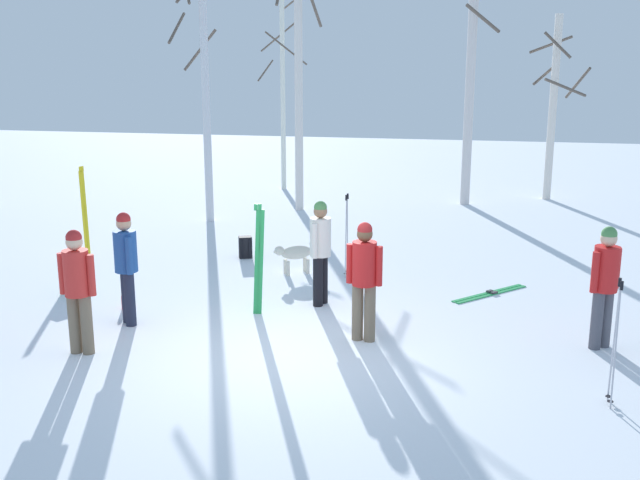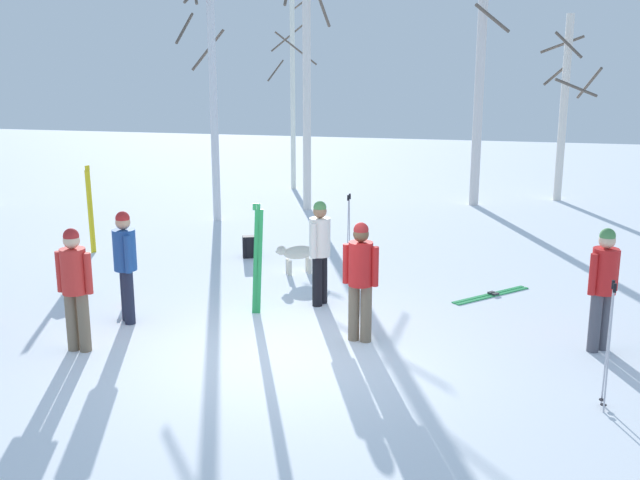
# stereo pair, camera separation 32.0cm
# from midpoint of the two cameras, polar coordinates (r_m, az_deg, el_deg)

# --- Properties ---
(ground_plane) EXTENTS (60.00, 60.00, 0.00)m
(ground_plane) POSITION_cam_midpoint_polar(r_m,az_deg,el_deg) (10.03, -3.55, -8.99)
(ground_plane) COLOR white
(person_0) EXTENTS (0.34, 0.51, 1.72)m
(person_0) POSITION_cam_midpoint_polar(r_m,az_deg,el_deg) (11.81, -0.74, -0.47)
(person_0) COLOR black
(person_0) RESTS_ON ground_plane
(person_1) EXTENTS (0.38, 0.42, 1.72)m
(person_1) POSITION_cam_midpoint_polar(r_m,az_deg,el_deg) (11.34, -15.56, -1.57)
(person_1) COLOR #1E2338
(person_1) RESTS_ON ground_plane
(person_2) EXTENTS (0.52, 0.34, 1.72)m
(person_2) POSITION_cam_midpoint_polar(r_m,az_deg,el_deg) (10.27, 2.55, -2.63)
(person_2) COLOR #72604C
(person_2) RESTS_ON ground_plane
(person_3) EXTENTS (0.41, 0.38, 1.72)m
(person_3) POSITION_cam_midpoint_polar(r_m,az_deg,el_deg) (10.66, 20.38, -2.88)
(person_3) COLOR #4C4C56
(person_3) RESTS_ON ground_plane
(person_4) EXTENTS (0.52, 0.34, 1.72)m
(person_4) POSITION_cam_midpoint_polar(r_m,az_deg,el_deg) (10.37, -19.10, -3.21)
(person_4) COLOR #72604C
(person_4) RESTS_ON ground_plane
(dog) EXTENTS (0.77, 0.54, 0.57)m
(dog) POSITION_cam_midpoint_polar(r_m,az_deg,el_deg) (13.71, -2.67, -1.08)
(dog) COLOR beige
(dog) RESTS_ON ground_plane
(ski_pair_planted_0) EXTENTS (0.05, 0.15, 1.83)m
(ski_pair_planted_0) POSITION_cam_midpoint_polar(r_m,az_deg,el_deg) (15.82, -18.32, 2.14)
(ski_pair_planted_0) COLOR yellow
(ski_pair_planted_0) RESTS_ON ground_plane
(ski_pair_planted_1) EXTENTS (0.21, 0.06, 1.76)m
(ski_pair_planted_1) POSITION_cam_midpoint_polar(r_m,az_deg,el_deg) (11.44, -5.55, -1.56)
(ski_pair_planted_1) COLOR green
(ski_pair_planted_1) RESTS_ON ground_plane
(ski_pair_lying_0) EXTENTS (1.25, 1.35, 0.05)m
(ski_pair_lying_0) POSITION_cam_midpoint_polar(r_m,az_deg,el_deg) (12.90, 12.33, -4.06)
(ski_pair_lying_0) COLOR green
(ski_pair_lying_0) RESTS_ON ground_plane
(ski_poles_0) EXTENTS (0.07, 0.26, 1.54)m
(ski_poles_0) POSITION_cam_midpoint_polar(r_m,az_deg,el_deg) (13.45, 1.40, 0.54)
(ski_poles_0) COLOR #B2B2BC
(ski_poles_0) RESTS_ON ground_plane
(ski_poles_1) EXTENTS (0.07, 0.24, 1.50)m
(ski_poles_1) POSITION_cam_midpoint_polar(r_m,az_deg,el_deg) (8.96, 20.92, -7.18)
(ski_poles_1) COLOR #B2B2BC
(ski_poles_1) RESTS_ON ground_plane
(backpack_0) EXTENTS (0.34, 0.32, 0.44)m
(backpack_0) POSITION_cam_midpoint_polar(r_m,az_deg,el_deg) (13.35, -19.16, -3.00)
(backpack_0) COLOR #4C7F3F
(backpack_0) RESTS_ON ground_plane
(backpack_1) EXTENTS (0.32, 0.34, 0.44)m
(backpack_1) POSITION_cam_midpoint_polar(r_m,az_deg,el_deg) (14.99, -6.40, -0.57)
(backpack_1) COLOR black
(backpack_1) RESTS_ON ground_plane
(water_bottle_0) EXTENTS (0.07, 0.07, 0.24)m
(water_bottle_0) POSITION_cam_midpoint_polar(r_m,az_deg,el_deg) (12.28, -15.68, -4.64)
(water_bottle_0) COLOR red
(water_bottle_0) RESTS_ON ground_plane
(birch_tree_1) EXTENTS (1.45, 1.34, 6.38)m
(birch_tree_1) POSITION_cam_midpoint_polar(r_m,az_deg,el_deg) (18.26, -9.47, 11.91)
(birch_tree_1) COLOR silver
(birch_tree_1) RESTS_ON ground_plane
(birch_tree_2) EXTENTS (1.64, 1.65, 6.02)m
(birch_tree_2) POSITION_cam_midpoint_polar(r_m,az_deg,el_deg) (22.99, -3.31, 11.78)
(birch_tree_2) COLOR white
(birch_tree_2) RESTS_ON ground_plane
(birch_tree_3) EXTENTS (1.10, 1.08, 7.87)m
(birch_tree_3) POSITION_cam_midpoint_polar(r_m,az_deg,el_deg) (19.58, -2.18, 14.23)
(birch_tree_3) COLOR silver
(birch_tree_3) RESTS_ON ground_plane
(birch_tree_4) EXTENTS (1.24, 1.50, 7.86)m
(birch_tree_4) POSITION_cam_midpoint_polar(r_m,az_deg,el_deg) (20.69, 11.22, 13.94)
(birch_tree_4) COLOR silver
(birch_tree_4) RESTS_ON ground_plane
(birch_tree_5) EXTENTS (1.63, 1.75, 5.18)m
(birch_tree_5) POSITION_cam_midpoint_polar(r_m,az_deg,el_deg) (22.11, 17.23, 10.02)
(birch_tree_5) COLOR silver
(birch_tree_5) RESTS_ON ground_plane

